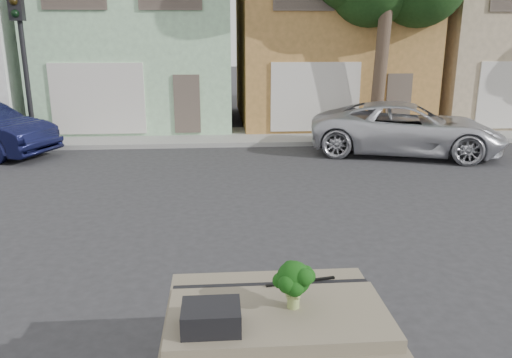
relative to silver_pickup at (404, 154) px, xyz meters
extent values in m
plane|color=#303033|center=(-5.24, -7.66, 0.00)|extent=(120.00, 120.00, 0.00)
cube|color=gray|center=(-5.24, 2.84, 0.07)|extent=(40.00, 3.00, 0.15)
cube|color=#A4D5A5|center=(-8.74, 6.84, 3.77)|extent=(7.20, 8.20, 7.55)
cube|color=#AE7D3F|center=(-1.24, 6.84, 3.77)|extent=(7.20, 8.20, 7.55)
cube|color=tan|center=(6.26, 6.84, 3.77)|extent=(7.20, 8.20, 7.55)
imported|color=silver|center=(0.00, 0.00, 0.00)|extent=(6.21, 4.27, 1.58)
cube|color=black|center=(-11.74, 1.84, 2.55)|extent=(0.40, 0.40, 5.10)
cube|color=#163412|center=(-0.24, 2.14, 4.25)|extent=(4.40, 4.00, 8.50)
cube|color=#706752|center=(-5.24, -10.66, 0.56)|extent=(2.00, 1.80, 1.12)
cube|color=black|center=(-5.82, -11.01, 1.22)|extent=(0.48, 0.38, 0.20)
cube|color=black|center=(-4.96, -10.28, 1.13)|extent=(0.69, 0.15, 0.02)
cube|color=#0E350B|center=(-5.10, -10.73, 1.34)|extent=(0.45, 0.45, 0.44)
camera|label=1|loc=(-5.73, -14.63, 3.40)|focal=35.00mm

